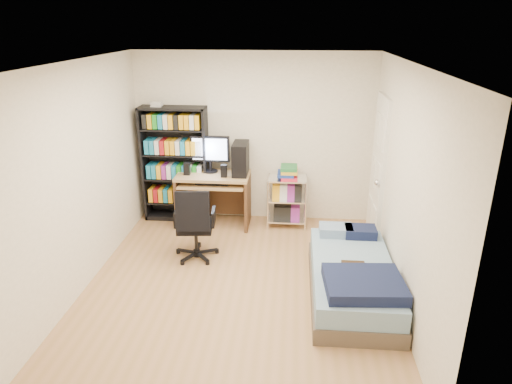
# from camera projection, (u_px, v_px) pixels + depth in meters

# --- Properties ---
(room) EXTENTS (3.58, 4.08, 2.58)m
(room) POSITION_uv_depth(u_px,v_px,m) (237.00, 184.00, 4.88)
(room) COLOR tan
(room) RESTS_ON ground
(media_shelf) EXTENTS (0.97, 0.32, 1.80)m
(media_shelf) POSITION_uv_depth(u_px,v_px,m) (175.00, 163.00, 6.81)
(media_shelf) COLOR black
(media_shelf) RESTS_ON room
(computer_desk) EXTENTS (1.05, 0.61, 1.33)m
(computer_desk) POSITION_uv_depth(u_px,v_px,m) (221.00, 178.00, 6.69)
(computer_desk) COLOR tan
(computer_desk) RESTS_ON room
(office_chair) EXTENTS (0.63, 0.63, 0.97)m
(office_chair) POSITION_uv_depth(u_px,v_px,m) (195.00, 236.00, 5.81)
(office_chair) COLOR black
(office_chair) RESTS_ON room
(wire_cart) EXTENTS (0.57, 0.41, 0.92)m
(wire_cart) POSITION_uv_depth(u_px,v_px,m) (287.00, 187.00, 6.66)
(wire_cart) COLOR white
(wire_cart) RESTS_ON room
(bed) EXTENTS (0.90, 1.80, 0.51)m
(bed) POSITION_uv_depth(u_px,v_px,m) (352.00, 278.00, 5.02)
(bed) COLOR brown
(bed) RESTS_ON room
(door) EXTENTS (0.12, 0.80, 2.00)m
(door) POSITION_uv_depth(u_px,v_px,m) (378.00, 171.00, 6.08)
(door) COLOR white
(door) RESTS_ON room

